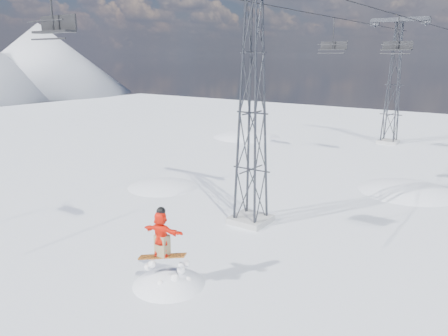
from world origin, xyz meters
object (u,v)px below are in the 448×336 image
(lift_tower_near, at_px, (252,113))
(lift_tower_far, at_px, (394,85))
(snowboarder_jump, at_px, (170,323))
(lift_chair_near, at_px, (55,26))

(lift_tower_near, height_order, lift_tower_far, same)
(snowboarder_jump, bearing_deg, lift_tower_far, 91.42)
(lift_tower_near, xyz_separation_m, lift_chair_near, (-2.20, -8.65, 3.57))
(snowboarder_jump, distance_m, lift_chair_near, 11.21)
(lift_tower_far, relative_size, lift_chair_near, 5.05)
(lift_tower_far, relative_size, snowboarder_jump, 1.63)
(lift_tower_near, distance_m, snowboarder_jump, 9.96)
(lift_tower_near, height_order, lift_chair_near, lift_tower_near)
(lift_tower_far, height_order, lift_chair_near, lift_tower_far)
(lift_tower_far, bearing_deg, lift_chair_near, -93.74)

